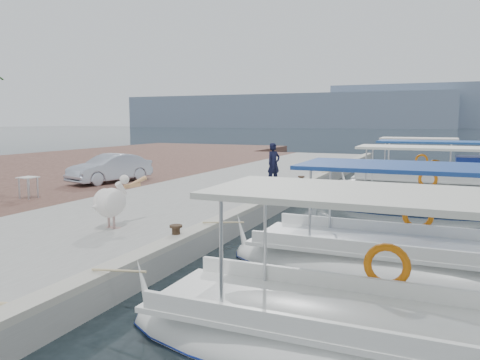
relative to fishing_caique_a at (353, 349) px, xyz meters
name	(u,v)px	position (x,y,z in m)	size (l,w,h in m)	color
ground	(250,229)	(-3.99, 6.26, -0.12)	(400.00, 400.00, 0.00)	black
concrete_quay	(228,191)	(-6.99, 11.26, 0.13)	(6.00, 40.00, 0.50)	gray
quay_curb	(294,187)	(-4.21, 11.26, 0.44)	(0.44, 40.00, 0.12)	#A7A394
cobblestone_strip	(128,184)	(-11.99, 11.26, 0.13)	(4.00, 40.00, 0.50)	#4C2F28
fishing_caique_a	(353,349)	(0.00, 0.00, 0.00)	(6.81, 2.16, 2.83)	white
fishing_caique_b	(398,266)	(0.24, 3.93, 0.00)	(7.29, 2.47, 2.83)	white
fishing_caique_c	(417,207)	(0.26, 11.16, 0.00)	(7.33, 2.22, 2.83)	white
fishing_caique_d	(429,187)	(0.53, 16.10, 0.06)	(7.67, 2.40, 2.83)	white
fishing_caique_e	(414,178)	(-0.30, 19.88, 0.00)	(6.22, 2.30, 2.83)	white
mooring_bollards	(258,197)	(-4.34, 7.76, 0.57)	(0.28, 20.28, 0.33)	black
pelican	(112,201)	(-6.38, 3.15, 1.03)	(0.74, 1.65, 1.27)	tan
fisherman	(274,164)	(-5.36, 12.18, 1.23)	(0.62, 0.41, 1.70)	black
parked_car	(110,168)	(-11.94, 10.00, 0.97)	(1.27, 3.64, 1.20)	#B0B7C9
folding_table	(28,183)	(-11.77, 5.55, 0.90)	(0.55, 0.55, 0.73)	silver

